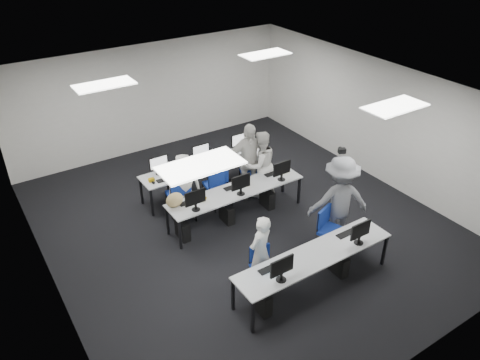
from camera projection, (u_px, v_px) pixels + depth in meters
room at (241, 163)px, 9.68m from camera, size 9.00×9.02×3.00m
ceiling_panels at (242, 95)px, 8.92m from camera, size 5.20×4.60×0.02m
desk_front at (315, 257)px, 8.37m from camera, size 3.20×0.70×0.73m
desk_mid at (236, 192)px, 10.24m from camera, size 3.20×0.70×0.73m
desk_back at (205, 166)px, 11.25m from camera, size 3.20×0.70×0.73m
equipment_front at (306, 275)px, 8.43m from camera, size 2.51×0.41×1.19m
equipment_mid at (230, 207)px, 10.30m from camera, size 2.91×0.41×1.19m
equipment_back at (212, 175)px, 11.52m from camera, size 2.91×0.41×1.19m
chair_0 at (262, 275)px, 8.58m from camera, size 0.50×0.53×0.83m
chair_1 at (331, 239)px, 9.41m from camera, size 0.63×0.66×0.98m
chair_2 at (184, 211)px, 10.38m from camera, size 0.45×0.48×0.82m
chair_3 at (222, 196)px, 10.84m from camera, size 0.56×0.59×0.89m
chair_4 at (262, 181)px, 11.47m from camera, size 0.51×0.54×0.84m
chair_5 at (179, 202)px, 10.58m from camera, size 0.54×0.58×0.98m
chair_6 at (214, 191)px, 11.04m from camera, size 0.49×0.52×0.88m
chair_7 at (250, 178)px, 11.55m from camera, size 0.55×0.58×0.88m
handbag at (175, 200)px, 9.60m from camera, size 0.40×0.27×0.31m
student_0 at (260, 251)px, 8.41m from camera, size 0.62×0.51×1.48m
student_1 at (260, 165)px, 11.00m from camera, size 0.83×0.66×1.67m
student_2 at (184, 186)px, 10.35m from camera, size 0.86×0.73×1.50m
student_3 at (248, 161)px, 10.96m from camera, size 1.17×0.75×1.86m
photographer at (339, 200)px, 9.45m from camera, size 1.43×1.17×1.93m
dslr_camera at (342, 151)px, 9.08m from camera, size 0.20×0.22×0.10m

